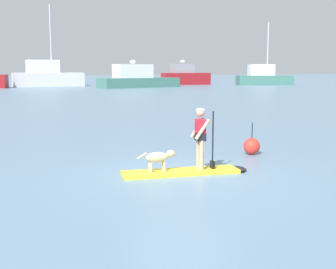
{
  "coord_description": "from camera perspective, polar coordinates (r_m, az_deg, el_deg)",
  "views": [
    {
      "loc": [
        -4.1,
        -10.67,
        2.69
      ],
      "look_at": [
        0.0,
        1.0,
        0.9
      ],
      "focal_mm": 48.09,
      "sensor_mm": 36.0,
      "label": 1
    }
  ],
  "objects": [
    {
      "name": "ground_plane",
      "position": [
        11.74,
        1.62,
        -5.01
      ],
      "size": [
        400.0,
        400.0,
        0.0
      ],
      "primitive_type": "plane",
      "color": "slate"
    },
    {
      "name": "paddleboard",
      "position": [
        11.79,
        2.69,
        -4.71
      ],
      "size": [
        3.39,
        0.97,
        0.1
      ],
      "color": "yellow",
      "rests_on": "ground_plane"
    },
    {
      "name": "person_paddler",
      "position": [
        11.71,
        4.18,
        0.04
      ],
      "size": [
        0.62,
        0.5,
        1.61
      ],
      "color": "tan",
      "rests_on": "paddleboard"
    },
    {
      "name": "dog",
      "position": [
        11.5,
        -1.15,
        -2.94
      ],
      "size": [
        1.06,
        0.27,
        0.54
      ],
      "color": "#CCB78C",
      "rests_on": "paddleboard"
    },
    {
      "name": "moored_boat_far_port",
      "position": [
        74.53,
        -15.06,
        7.15
      ],
      "size": [
        11.21,
        4.64,
        12.75
      ],
      "color": "silver",
      "rests_on": "ground_plane"
    },
    {
      "name": "moored_boat_port",
      "position": [
        67.97,
        -3.94,
        7.05
      ],
      "size": [
        12.9,
        6.46,
        4.09
      ],
      "color": "#3F7266",
      "rests_on": "ground_plane"
    },
    {
      "name": "moored_boat_center",
      "position": [
        80.3,
        2.19,
        7.36
      ],
      "size": [
        8.63,
        3.08,
        4.35
      ],
      "color": "maroon",
      "rests_on": "ground_plane"
    },
    {
      "name": "moored_boat_far_starboard",
      "position": [
        80.28,
        12.02,
        7.12
      ],
      "size": [
        9.94,
        4.81,
        10.67
      ],
      "color": "#3F7266",
      "rests_on": "ground_plane"
    },
    {
      "name": "marker_buoy",
      "position": [
        14.6,
        10.56,
        -1.46
      ],
      "size": [
        0.53,
        0.53,
        1.03
      ],
      "color": "red",
      "rests_on": "ground_plane"
    }
  ]
}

